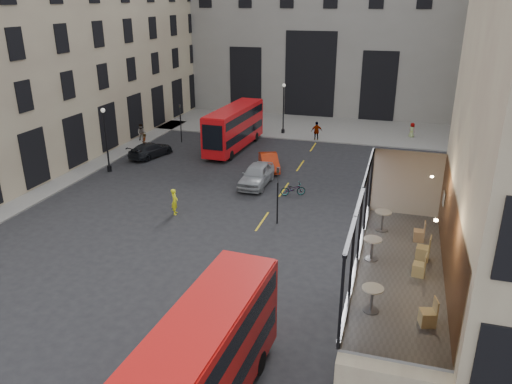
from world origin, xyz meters
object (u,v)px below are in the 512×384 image
(street_lamp_b, at_px, (283,112))
(bus_near, at_px, (194,375))
(street_lamp_a, at_px, (107,144))
(cafe_table_mid, at_px, (372,246))
(traffic_light_near, at_px, (278,188))
(cafe_chair_b, at_px, (419,269))
(cafe_table_far, at_px, (383,218))
(pedestrian_c, at_px, (317,131))
(pedestrian_e, at_px, (144,143))
(cafe_chair_c, at_px, (423,252))
(bus_far, at_px, (234,126))
(cafe_chair_d, at_px, (419,235))
(traffic_light_far, at_px, (180,118))
(car_b, at_px, (269,162))
(pedestrian_d, at_px, (412,130))
(car_c, at_px, (151,150))
(pedestrian_a, at_px, (142,133))
(car_a, at_px, (256,175))
(cyclist, at_px, (175,202))
(bicycle, at_px, (293,189))
(cafe_table_near, at_px, (372,296))
(pedestrian_b, at_px, (253,111))
(cafe_chair_a, at_px, (428,317))

(street_lamp_b, bearing_deg, bus_near, -80.46)
(street_lamp_a, bearing_deg, cafe_table_mid, -38.12)
(traffic_light_near, xyz_separation_m, cafe_chair_b, (8.13, -12.32, 2.43))
(cafe_table_far, bearing_deg, pedestrian_c, 104.89)
(pedestrian_e, distance_m, cafe_chair_c, 33.64)
(bus_far, height_order, cafe_chair_d, cafe_chair_d)
(traffic_light_far, height_order, pedestrian_e, traffic_light_far)
(traffic_light_far, bearing_deg, street_lamp_a, -101.31)
(car_b, xyz_separation_m, cafe_chair_c, (11.62, -21.39, 4.22))
(car_b, height_order, pedestrian_d, pedestrian_d)
(car_c, bearing_deg, pedestrian_a, -36.90)
(car_a, relative_size, pedestrian_e, 2.82)
(bus_far, xyz_separation_m, cyclist, (1.21, -15.81, -1.36))
(bicycle, bearing_deg, cafe_table_near, 174.88)
(car_b, xyz_separation_m, pedestrian_d, (11.45, 13.99, 0.13))
(car_a, bearing_deg, cafe_table_near, -64.43)
(car_a, bearing_deg, traffic_light_far, 138.58)
(car_b, height_order, pedestrian_b, pedestrian_b)
(pedestrian_c, bearing_deg, cafe_chair_b, 82.64)
(street_lamp_a, bearing_deg, pedestrian_e, 89.05)
(street_lamp_b, distance_m, pedestrian_a, 14.72)
(car_b, bearing_deg, traffic_light_near, -94.41)
(cafe_table_near, bearing_deg, bus_far, 116.15)
(car_a, height_order, car_c, car_a)
(pedestrian_e, bearing_deg, car_b, 68.53)
(bus_near, bearing_deg, car_c, 120.49)
(traffic_light_far, relative_size, bus_near, 0.37)
(cafe_chair_b, bearing_deg, cyclist, 141.85)
(bicycle, height_order, cafe_chair_b, cafe_chair_b)
(street_lamp_b, xyz_separation_m, cafe_chair_a, (13.36, -37.17, 2.47))
(cafe_chair_b, bearing_deg, traffic_light_far, 128.01)
(bus_far, distance_m, bicycle, 13.13)
(pedestrian_e, distance_m, cafe_table_far, 31.11)
(traffic_light_near, relative_size, pedestrian_c, 1.93)
(car_b, bearing_deg, cyclist, -130.89)
(street_lamp_a, relative_size, cafe_chair_b, 6.29)
(pedestrian_a, bearing_deg, street_lamp_b, 15.13)
(car_a, bearing_deg, pedestrian_e, 156.76)
(cafe_table_near, relative_size, cafe_table_mid, 0.99)
(street_lamp_a, height_order, car_a, street_lamp_a)
(bus_near, relative_size, cafe_chair_d, 12.60)
(cafe_table_far, distance_m, cafe_chair_d, 1.59)
(pedestrian_e, bearing_deg, traffic_light_near, 39.15)
(traffic_light_far, bearing_deg, cafe_chair_a, -54.34)
(bus_far, relative_size, car_a, 2.10)
(street_lamp_a, distance_m, car_b, 13.47)
(cafe_table_mid, bearing_deg, car_b, 114.13)
(traffic_light_near, height_order, bus_near, bus_near)
(cafe_chair_d, bearing_deg, traffic_light_far, 130.91)
(street_lamp_a, height_order, cafe_chair_a, cafe_chair_a)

